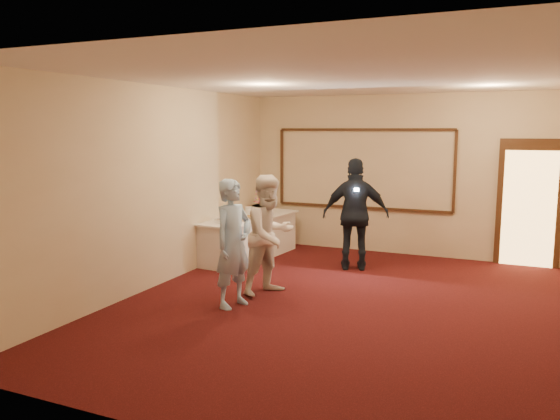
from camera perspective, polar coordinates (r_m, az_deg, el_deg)
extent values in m
plane|color=black|center=(7.43, 7.34, -10.10)|extent=(7.00, 7.00, 0.00)
cube|color=beige|center=(10.49, 12.91, 3.55)|extent=(6.00, 0.04, 3.00)
cube|color=beige|center=(3.90, -6.94, -4.23)|extent=(6.00, 0.04, 3.00)
cube|color=beige|center=(8.43, -12.43, 2.42)|extent=(0.04, 7.00, 3.00)
cube|color=white|center=(7.08, 7.80, 13.60)|extent=(6.00, 7.00, 0.04)
cube|color=#34200F|center=(10.71, 8.56, 0.26)|extent=(3.40, 0.04, 0.05)
cube|color=#34200F|center=(10.61, 8.74, 8.31)|extent=(3.40, 0.04, 0.05)
cube|color=#34200F|center=(11.19, 0.19, 4.56)|extent=(0.05, 0.04, 1.50)
cube|color=#34200F|center=(10.33, 17.81, 3.84)|extent=(0.05, 0.04, 1.50)
cube|color=#34200F|center=(10.31, 24.60, 0.68)|extent=(1.05, 0.06, 2.20)
cube|color=#FFBF66|center=(10.30, 24.56, 0.10)|extent=(0.85, 0.02, 2.00)
cube|color=white|center=(10.09, -3.33, -2.93)|extent=(1.02, 2.27, 0.74)
cube|color=white|center=(10.02, -3.35, -0.77)|extent=(1.14, 2.40, 0.03)
cube|color=silver|center=(9.38, -5.00, -1.20)|extent=(0.50, 0.57, 0.04)
ellipsoid|color=silver|center=(9.36, -5.00, -0.65)|extent=(0.32, 0.32, 0.14)
cube|color=silver|center=(9.45, -4.01, -0.96)|extent=(0.08, 0.34, 0.01)
cylinder|color=#ED5D77|center=(10.90, -2.21, 1.07)|extent=(0.02, 0.02, 0.38)
cylinder|color=#ED5D77|center=(10.92, -2.20, 0.11)|extent=(0.28, 0.28, 0.01)
cylinder|color=#ED5D77|center=(10.90, -2.21, 0.90)|extent=(0.22, 0.22, 0.01)
cylinder|color=#ED5D77|center=(10.89, -2.21, 1.69)|extent=(0.15, 0.15, 0.01)
cylinder|color=white|center=(10.11, -3.13, -0.16)|extent=(0.18, 0.18, 0.15)
cylinder|color=white|center=(10.10, -3.13, 0.29)|extent=(0.19, 0.19, 0.01)
cylinder|color=white|center=(10.21, -1.37, -0.04)|extent=(0.20, 0.20, 0.16)
cylinder|color=white|center=(10.20, -1.37, 0.43)|extent=(0.21, 0.21, 0.01)
cylinder|color=white|center=(9.70, -3.30, -0.95)|extent=(0.29, 0.29, 0.01)
cylinder|color=brown|center=(9.70, -3.30, -0.78)|extent=(0.25, 0.25, 0.05)
imported|color=#A1CCF8|center=(7.26, -4.91, -3.51)|extent=(0.56, 0.71, 1.71)
imported|color=white|center=(7.80, -1.06, -2.61)|extent=(0.94, 1.03, 1.72)
imported|color=black|center=(9.23, 7.92, -0.46)|extent=(1.19, 0.77, 1.88)
cube|color=white|center=(8.92, 8.00, 2.12)|extent=(0.07, 0.04, 0.05)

